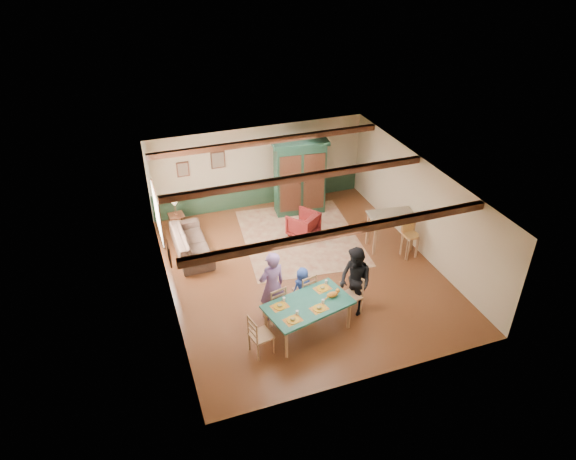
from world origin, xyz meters
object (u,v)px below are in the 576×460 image
object	(u,v)px
table_lamp	(175,207)
bar_stool_left	(410,239)
armoire	(300,177)
dining_chair_end_right	(350,295)
bar_stool_right	(411,239)
person_child	(302,287)
end_table	(177,223)
dining_table	(308,318)
dining_chair_far_right	(304,290)
person_man	(272,286)
dining_chair_end_left	(261,335)
counter_table	(390,231)
person_woman	(355,281)
cat	(332,294)
dining_chair_far_left	(274,302)
sofa	(191,243)
armchair	(303,224)

from	to	relation	value
table_lamp	bar_stool_left	xyz separation A→B (m)	(5.92, -3.54, -0.23)
table_lamp	bar_stool_left	world-z (taller)	bar_stool_left
armoire	dining_chair_end_right	bearing A→B (deg)	-90.69
table_lamp	bar_stool_right	size ratio (longest dim) A/B	0.44
person_child	end_table	xyz separation A→B (m)	(-2.35, 4.53, -0.27)
dining_table	dining_chair_far_right	size ratio (longest dim) A/B	1.89
person_man	table_lamp	world-z (taller)	person_man
table_lamp	end_table	bearing A→B (deg)	0.00
dining_chair_end_left	bar_stool_right	xyz separation A→B (m)	(5.00, 2.17, 0.07)
dining_chair_far_right	dining_chair_end_left	xyz separation A→B (m)	(-1.44, -1.14, 0.00)
person_child	table_lamp	size ratio (longest dim) A/B	2.14
person_child	end_table	world-z (taller)	person_child
dining_chair_far_right	dining_table	bearing A→B (deg)	60.95
dining_chair_end_left	counter_table	bearing A→B (deg)	-72.67
dining_table	armoire	distance (m)	5.71
table_lamp	armoire	bearing A→B (deg)	-1.64
dining_chair_far_right	dining_chair_end_left	world-z (taller)	same
dining_chair_far_right	bar_stool_right	distance (m)	3.70
person_woman	dining_chair_end_left	bearing A→B (deg)	-90.00
cat	end_table	world-z (taller)	cat
dining_chair_far_right	table_lamp	xyz separation A→B (m)	(-2.37, 4.61, 0.29)
cat	table_lamp	world-z (taller)	table_lamp
bar_stool_left	dining_table	bearing A→B (deg)	-151.97
dining_table	dining_chair_far_left	size ratio (longest dim) A/B	1.89
dining_chair_far_right	person_child	distance (m)	0.09
person_child	bar_stool_right	size ratio (longest dim) A/B	0.94
person_woman	dining_table	bearing A→B (deg)	-90.00
person_child	sofa	size ratio (longest dim) A/B	0.48
dining_chair_far_right	dining_chair_end_left	size ratio (longest dim) A/B	1.00
dining_chair_far_left	armchair	bearing A→B (deg)	-134.47
dining_chair_far_left	dining_chair_end_left	size ratio (longest dim) A/B	1.00
dining_chair_far_left	bar_stool_left	bearing A→B (deg)	-177.22
dining_table	person_man	size ratio (longest dim) A/B	1.04
end_table	table_lamp	xyz separation A→B (m)	(0.00, 0.00, 0.53)
dining_chair_far_right	person_man	xyz separation A→B (m)	(-0.86, -0.11, 0.42)
person_man	bar_stool_right	xyz separation A→B (m)	(4.41, 1.14, -0.35)
dining_table	table_lamp	world-z (taller)	table_lamp
armoire	counter_table	bearing A→B (deg)	-52.99
cat	person_child	bearing A→B (deg)	99.46
dining_table	person_child	size ratio (longest dim) A/B	1.79
dining_chair_far_left	bar_stool_left	xyz separation A→B (m)	(4.39, 1.27, 0.06)
dining_chair_end_right	end_table	bearing A→B (deg)	-160.59
dining_chair_end_left	dining_chair_end_right	world-z (taller)	same
dining_table	bar_stool_left	distance (m)	4.25
person_man	sofa	size ratio (longest dim) A/B	0.83
dining_table	cat	xyz separation A→B (m)	(0.60, 0.03, 0.50)
table_lamp	dining_chair_far_right	bearing A→B (deg)	-62.82
end_table	bar_stool_left	bearing A→B (deg)	-30.91
person_woman	person_child	distance (m)	1.30
dining_table	person_woman	size ratio (longest dim) A/B	1.09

